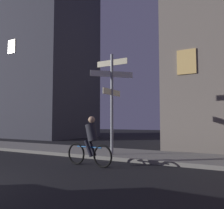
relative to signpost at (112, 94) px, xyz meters
The scene contains 4 objects.
sidewalk_kerb 2.90m from the signpost, 148.28° to the left, with size 40.00×2.81×0.14m, color gray.
signpost is the anchor object (origin of this frame).
cyclist 2.68m from the signpost, 80.96° to the right, with size 1.82×0.35×1.61m.
building_left_block 18.84m from the signpost, 149.81° to the left, with size 13.02×6.77×21.09m.
Camera 1 is at (6.15, -2.43, 1.42)m, focal length 39.06 mm.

